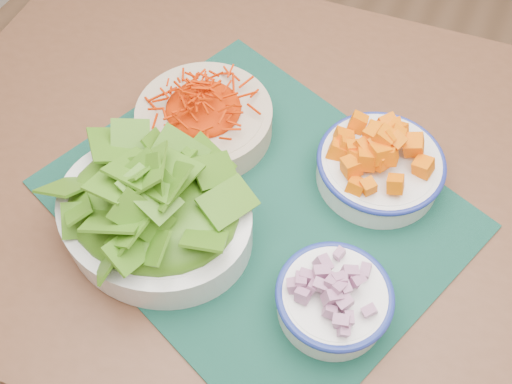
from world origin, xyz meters
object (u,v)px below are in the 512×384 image
(carrot_bowl, at_px, (204,115))
(lettuce_bowl, at_px, (153,207))
(onion_bowl, at_px, (334,297))
(table, at_px, (300,211))
(squash_bowl, at_px, (381,160))
(placemat, at_px, (256,204))

(carrot_bowl, distance_m, lettuce_bowl, 0.20)
(carrot_bowl, distance_m, onion_bowl, 0.36)
(lettuce_bowl, bearing_deg, table, 53.22)
(carrot_bowl, xyz_separation_m, onion_bowl, (0.30, -0.20, 0.00))
(carrot_bowl, xyz_separation_m, squash_bowl, (0.29, 0.03, 0.01))
(placemat, xyz_separation_m, lettuce_bowl, (-0.11, -0.10, 0.06))
(carrot_bowl, bearing_deg, placemat, -34.79)
(squash_bowl, relative_size, onion_bowl, 1.44)
(table, height_order, carrot_bowl, carrot_bowl)
(table, relative_size, placemat, 2.39)
(table, bearing_deg, placemat, -128.41)
(lettuce_bowl, height_order, onion_bowl, lettuce_bowl)
(table, xyz_separation_m, onion_bowl, (0.11, -0.18, 0.13))
(placemat, bearing_deg, lettuce_bowl, -116.87)
(placemat, distance_m, onion_bowl, 0.20)
(table, xyz_separation_m, carrot_bowl, (-0.18, 0.02, 0.13))
(squash_bowl, height_order, onion_bowl, squash_bowl)
(placemat, relative_size, carrot_bowl, 2.20)
(squash_bowl, bearing_deg, carrot_bowl, -174.40)
(squash_bowl, xyz_separation_m, onion_bowl, (0.01, -0.23, -0.01))
(placemat, relative_size, onion_bowl, 3.60)
(table, xyz_separation_m, lettuce_bowl, (-0.16, -0.17, 0.16))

